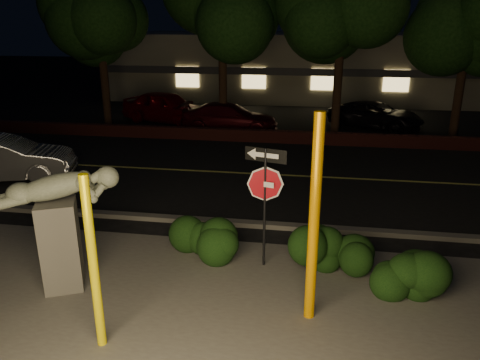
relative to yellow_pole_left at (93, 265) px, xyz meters
name	(u,v)px	position (x,y,z in m)	size (l,w,h in m)	color
ground	(271,151)	(1.47, 11.84, -1.40)	(90.00, 90.00, 0.00)	black
patio	(207,320)	(1.47, 0.84, -1.39)	(14.00, 6.00, 0.02)	#4C4944
road	(262,174)	(1.47, 8.84, -1.39)	(80.00, 8.00, 0.01)	black
lane_marking	(262,174)	(1.47, 8.84, -1.38)	(80.00, 0.12, 0.01)	#B7B349
curb	(242,223)	(1.47, 4.74, -1.34)	(80.00, 0.25, 0.12)	#4C4944
brick_wall	(274,137)	(1.47, 13.14, -1.15)	(40.00, 0.35, 0.50)	#421715
parking_lot	(284,116)	(1.47, 18.84, -1.39)	(40.00, 12.00, 0.01)	black
building	(293,64)	(1.47, 26.83, 0.60)	(22.00, 10.20, 4.00)	#706A5A
tree_far_a	(98,7)	(-6.53, 14.84, 3.94)	(4.60, 4.60, 7.43)	black
tree_far_d	(472,3)	(8.97, 15.14, 4.02)	(4.40, 4.40, 7.42)	black
yellow_pole_left	(93,265)	(0.00, 0.00, 0.00)	(0.14, 0.14, 2.80)	#FFE607
yellow_pole_right	(314,222)	(3.16, 1.24, 0.37)	(0.18, 0.18, 3.53)	#EE9700
signpost	(265,184)	(2.20, 2.87, 0.38)	(0.82, 0.25, 2.50)	black
sculpture	(59,217)	(-1.37, 1.48, 0.03)	(2.09, 1.36, 2.31)	#4C4944
hedge_center	(210,237)	(1.03, 3.09, -0.94)	(1.77, 0.83, 0.92)	black
hedge_right	(330,245)	(3.52, 2.97, -0.88)	(1.58, 0.84, 1.03)	black
hedge_far_right	(403,271)	(4.81, 2.22, -0.91)	(1.40, 0.87, 0.97)	black
silver_sedan	(3,159)	(-6.45, 6.98, -0.70)	(1.47, 4.23, 1.39)	#B6B6BB
parked_car_red	(166,107)	(-4.11, 16.25, -0.63)	(1.81, 4.49, 1.53)	maroon
parked_car_darkred	(229,117)	(-0.71, 14.88, -0.77)	(1.77, 4.36, 1.26)	#41090F
parked_car_dark	(376,115)	(5.89, 16.70, -0.80)	(1.98, 4.29, 1.19)	black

